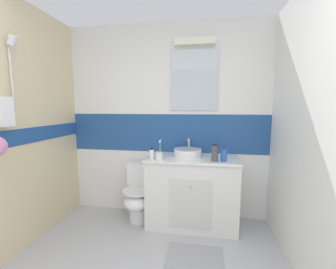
{
  "coord_description": "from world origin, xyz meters",
  "views": [
    {
      "loc": [
        0.48,
        -0.4,
        1.45
      ],
      "look_at": [
        0.08,
        2.04,
        1.13
      ],
      "focal_mm": 23.18,
      "sensor_mm": 36.0,
      "label": 1
    }
  ],
  "objects_px": {
    "soap_dispenser": "(224,155)",
    "lotion_bottle_short": "(152,154)",
    "toilet": "(139,194)",
    "mouthwash_bottle": "(215,153)",
    "toothbrush_cup": "(159,155)",
    "sink_basin": "(188,152)"
  },
  "relations": [
    {
      "from": "toothbrush_cup",
      "to": "toilet",
      "type": "bearing_deg",
      "value": 150.19
    },
    {
      "from": "soap_dispenser",
      "to": "mouthwash_bottle",
      "type": "distance_m",
      "value": 0.1
    },
    {
      "from": "sink_basin",
      "to": "toothbrush_cup",
      "type": "relative_size",
      "value": 1.67
    },
    {
      "from": "toilet",
      "to": "soap_dispenser",
      "type": "distance_m",
      "value": 1.18
    },
    {
      "from": "sink_basin",
      "to": "toothbrush_cup",
      "type": "distance_m",
      "value": 0.37
    },
    {
      "from": "toothbrush_cup",
      "to": "soap_dispenser",
      "type": "relative_size",
      "value": 1.28
    },
    {
      "from": "mouthwash_bottle",
      "to": "toothbrush_cup",
      "type": "bearing_deg",
      "value": -179.26
    },
    {
      "from": "sink_basin",
      "to": "mouthwash_bottle",
      "type": "relative_size",
      "value": 1.92
    },
    {
      "from": "toilet",
      "to": "mouthwash_bottle",
      "type": "xyz_separation_m",
      "value": [
        0.92,
        -0.16,
        0.6
      ]
    },
    {
      "from": "sink_basin",
      "to": "lotion_bottle_short",
      "type": "relative_size",
      "value": 2.89
    },
    {
      "from": "toilet",
      "to": "toothbrush_cup",
      "type": "xyz_separation_m",
      "value": [
        0.3,
        -0.17,
        0.56
      ]
    },
    {
      "from": "toothbrush_cup",
      "to": "lotion_bottle_short",
      "type": "height_order",
      "value": "toothbrush_cup"
    },
    {
      "from": "sink_basin",
      "to": "toilet",
      "type": "relative_size",
      "value": 0.51
    },
    {
      "from": "sink_basin",
      "to": "toilet",
      "type": "height_order",
      "value": "sink_basin"
    },
    {
      "from": "toothbrush_cup",
      "to": "soap_dispenser",
      "type": "xyz_separation_m",
      "value": [
        0.72,
        0.01,
        0.02
      ]
    },
    {
      "from": "sink_basin",
      "to": "soap_dispenser",
      "type": "distance_m",
      "value": 0.46
    },
    {
      "from": "soap_dispenser",
      "to": "lotion_bottle_short",
      "type": "bearing_deg",
      "value": -178.53
    },
    {
      "from": "soap_dispenser",
      "to": "lotion_bottle_short",
      "type": "distance_m",
      "value": 0.81
    },
    {
      "from": "sink_basin",
      "to": "lotion_bottle_short",
      "type": "xyz_separation_m",
      "value": [
        -0.4,
        -0.22,
        0.01
      ]
    },
    {
      "from": "mouthwash_bottle",
      "to": "lotion_bottle_short",
      "type": "distance_m",
      "value": 0.71
    },
    {
      "from": "soap_dispenser",
      "to": "lotion_bottle_short",
      "type": "relative_size",
      "value": 1.36
    },
    {
      "from": "lotion_bottle_short",
      "to": "toilet",
      "type": "bearing_deg",
      "value": 139.32
    }
  ]
}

